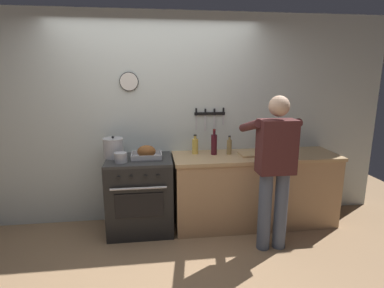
{
  "coord_description": "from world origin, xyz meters",
  "views": [
    {
      "loc": [
        -0.06,
        -2.53,
        1.86
      ],
      "look_at": [
        0.39,
        0.85,
        1.09
      ],
      "focal_mm": 28.78,
      "sensor_mm": 36.0,
      "label": 1
    }
  ],
  "objects": [
    {
      "name": "counter_block",
      "position": [
        1.2,
        0.99,
        0.45
      ],
      "size": [
        2.03,
        0.65,
        0.9
      ],
      "color": "tan",
      "rests_on": "ground"
    },
    {
      "name": "person_cook",
      "position": [
        1.2,
        0.41,
        0.95
      ],
      "size": [
        0.51,
        0.63,
        1.66
      ],
      "rotation": [
        0.0,
        0.0,
        1.42
      ],
      "color": "#4C566B",
      "rests_on": "ground"
    },
    {
      "name": "bottle_soy_sauce",
      "position": [
        1.36,
        1.18,
        1.0
      ],
      "size": [
        0.06,
        0.06,
        0.23
      ],
      "color": "black",
      "rests_on": "counter_block"
    },
    {
      "name": "stock_pot",
      "position": [
        -0.51,
        1.08,
        1.02
      ],
      "size": [
        0.24,
        0.24,
        0.26
      ],
      "color": "#B7B7BC",
      "rests_on": "stove"
    },
    {
      "name": "bottle_cooking_oil",
      "position": [
        0.47,
        1.12,
        1.0
      ],
      "size": [
        0.08,
        0.08,
        0.24
      ],
      "color": "gold",
      "rests_on": "counter_block"
    },
    {
      "name": "cutting_board",
      "position": [
        1.18,
        0.97,
        0.91
      ],
      "size": [
        0.36,
        0.24,
        0.02
      ],
      "primitive_type": "cube",
      "color": "tan",
      "rests_on": "counter_block"
    },
    {
      "name": "bottle_vinegar",
      "position": [
        0.88,
        1.06,
        1.0
      ],
      "size": [
        0.06,
        0.06,
        0.23
      ],
      "color": "#997F4C",
      "rests_on": "counter_block"
    },
    {
      "name": "wall_back",
      "position": [
        -0.0,
        1.35,
        1.3
      ],
      "size": [
        6.0,
        0.13,
        2.6
      ],
      "color": "silver",
      "rests_on": "ground"
    },
    {
      "name": "roasting_pan",
      "position": [
        -0.13,
        0.98,
        0.97
      ],
      "size": [
        0.35,
        0.26,
        0.16
      ],
      "color": "#B7B7BC",
      "rests_on": "stove"
    },
    {
      "name": "bottle_wine_red",
      "position": [
        0.69,
        1.06,
        1.03
      ],
      "size": [
        0.07,
        0.07,
        0.31
      ],
      "color": "#47141E",
      "rests_on": "counter_block"
    },
    {
      "name": "saucepan",
      "position": [
        -0.41,
        0.86,
        0.96
      ],
      "size": [
        0.14,
        0.14,
        0.11
      ],
      "color": "#B7B7BC",
      "rests_on": "stove"
    },
    {
      "name": "stove",
      "position": [
        -0.22,
        0.99,
        0.45
      ],
      "size": [
        0.76,
        0.67,
        0.9
      ],
      "color": "black",
      "rests_on": "ground"
    },
    {
      "name": "ground_plane",
      "position": [
        0.0,
        0.0,
        0.0
      ],
      "size": [
        8.0,
        8.0,
        0.0
      ],
      "primitive_type": "plane",
      "color": "#937251"
    }
  ]
}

